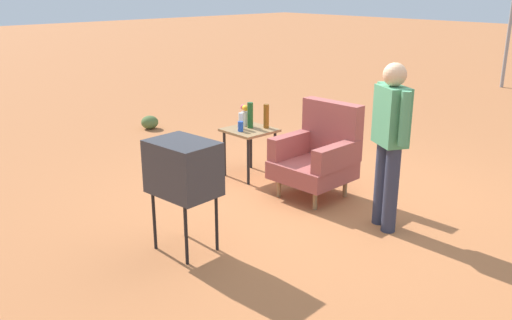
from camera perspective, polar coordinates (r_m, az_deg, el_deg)
ground_plane at (r=6.15m, az=7.07°, el=-4.47°), size 60.00×60.00×0.00m
armchair at (r=6.23m, az=6.56°, el=0.72°), size 0.80×0.80×1.06m
side_table at (r=6.80m, az=-0.67°, el=2.52°), size 0.56×0.56×0.61m
tv_on_stand at (r=4.84m, az=-7.58°, el=-0.88°), size 0.64×0.49×1.03m
person_standing at (r=5.37m, az=13.78°, el=2.38°), size 0.51×0.36×1.64m
road_sign at (r=14.07m, az=24.90°, el=12.44°), size 0.33×0.33×2.44m
soda_can_blue at (r=6.66m, az=-1.62°, el=3.52°), size 0.07×0.07×0.12m
bottle_wine_green at (r=6.80m, az=-0.61°, el=4.68°), size 0.07×0.07×0.32m
bottle_short_clear at (r=6.77m, az=-1.56°, el=4.10°), size 0.06×0.06×0.20m
bottle_tall_amber at (r=6.80m, az=1.07°, el=4.59°), size 0.07×0.07×0.30m
flower_vase at (r=6.92m, az=-1.18°, el=4.81°), size 0.14×0.10×0.27m
shrub_near at (r=9.37m, az=-11.00°, el=3.88°), size 0.28×0.28×0.22m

